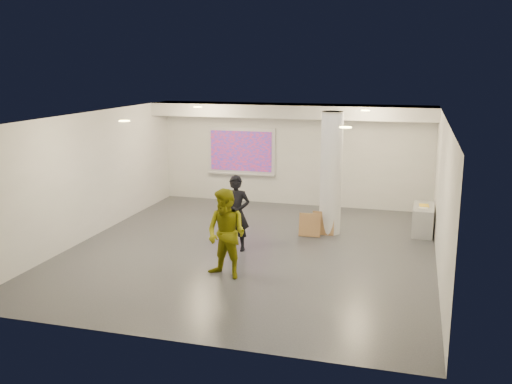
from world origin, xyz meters
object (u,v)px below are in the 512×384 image
(column, at_px, (331,173))
(man, at_px, (226,234))
(credenza, at_px, (423,220))
(woman, at_px, (236,213))
(projection_screen, at_px, (241,152))

(column, relative_size, man, 1.70)
(credenza, bearing_deg, woman, -146.77)
(projection_screen, xyz_separation_m, credenza, (5.32, -2.06, -1.18))
(credenza, distance_m, woman, 4.77)
(projection_screen, distance_m, woman, 4.76)
(column, bearing_deg, projection_screen, 139.44)
(column, height_order, credenza, column)
(man, bearing_deg, credenza, 65.53)
(projection_screen, relative_size, woman, 1.23)
(woman, bearing_deg, man, -82.18)
(projection_screen, bearing_deg, man, -75.49)
(column, height_order, man, column)
(woman, bearing_deg, credenza, 28.17)
(column, xyz_separation_m, credenza, (2.22, 0.60, -1.16))
(credenza, bearing_deg, projection_screen, 160.57)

